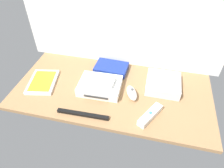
% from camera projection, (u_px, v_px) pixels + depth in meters
% --- Properties ---
extents(ground_plane, '(1.00, 0.48, 0.02)m').
position_uv_depth(ground_plane, '(112.00, 91.00, 1.05)').
color(ground_plane, '#936D47').
rests_on(ground_plane, ground).
extents(back_wall, '(1.10, 0.01, 0.64)m').
position_uv_depth(back_wall, '(123.00, 10.00, 1.01)').
color(back_wall, white).
rests_on(back_wall, ground).
extents(game_console, '(0.21, 0.17, 0.04)m').
position_uv_depth(game_console, '(100.00, 86.00, 1.03)').
color(game_console, white).
rests_on(game_console, ground_plane).
extents(mini_computer, '(0.17, 0.17, 0.05)m').
position_uv_depth(mini_computer, '(163.00, 83.00, 1.04)').
color(mini_computer, silver).
rests_on(mini_computer, ground_plane).
extents(game_case, '(0.17, 0.21, 0.02)m').
position_uv_depth(game_case, '(43.00, 82.00, 1.08)').
color(game_case, white).
rests_on(game_case, ground_plane).
extents(network_router, '(0.18, 0.13, 0.03)m').
position_uv_depth(network_router, '(111.00, 68.00, 1.15)').
color(network_router, navy).
rests_on(network_router, ground_plane).
extents(remote_wand, '(0.10, 0.15, 0.03)m').
position_uv_depth(remote_wand, '(150.00, 115.00, 0.90)').
color(remote_wand, white).
rests_on(remote_wand, ground_plane).
extents(remote_nunchuk, '(0.08, 0.11, 0.05)m').
position_uv_depth(remote_nunchuk, '(132.00, 93.00, 1.00)').
color(remote_nunchuk, white).
rests_on(remote_nunchuk, ground_plane).
extents(remote_classic_pad, '(0.15, 0.09, 0.02)m').
position_uv_depth(remote_classic_pad, '(100.00, 80.00, 1.02)').
color(remote_classic_pad, white).
rests_on(remote_classic_pad, game_console).
extents(sensor_bar, '(0.24, 0.02, 0.01)m').
position_uv_depth(sensor_bar, '(83.00, 114.00, 0.92)').
color(sensor_bar, black).
rests_on(sensor_bar, ground_plane).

